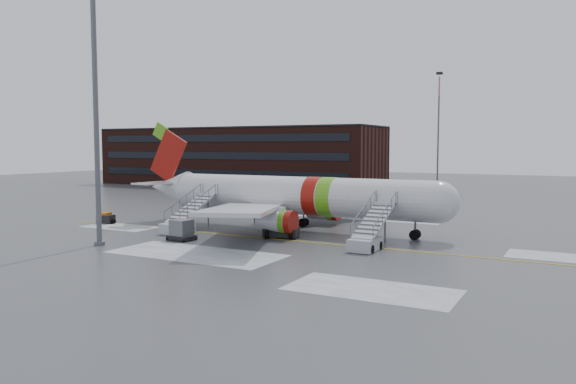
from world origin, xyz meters
The scene contains 10 objects.
ground centered at (0.00, 0.00, 0.00)m, with size 260.00×260.00×0.00m, color #494C4F.
airliner centered at (-5.60, 4.84, 3.42)m, with size 35.03×32.97×11.18m.
airstair_fwd centered at (5.28, -1.69, 1.06)m, with size 2.05×7.70×3.48m.
airstair_aft centered at (-13.98, -1.69, 1.06)m, with size 2.05×7.70×3.48m.
pushback_tug centered at (-4.01, -0.11, 0.79)m, with size 3.47×2.95×1.79m.
uld_container centered at (-11.09, -5.42, 0.87)m, with size 2.40×1.83×1.86m.
baggage_tractor centered at (-25.37, -0.69, 0.52)m, with size 2.37×1.20×1.21m.
light_mast_near centered at (-15.67, -10.75, 14.75)m, with size 1.20×1.20×28.73m.
terminal_building centered at (-45.00, 54.98, 6.20)m, with size 62.00×16.11×12.30m.
light_mast_far_n centered at (-8.00, 78.00, 13.84)m, with size 1.20×1.20×24.25m.
Camera 1 is at (20.97, -44.92, 8.47)m, focal length 35.00 mm.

